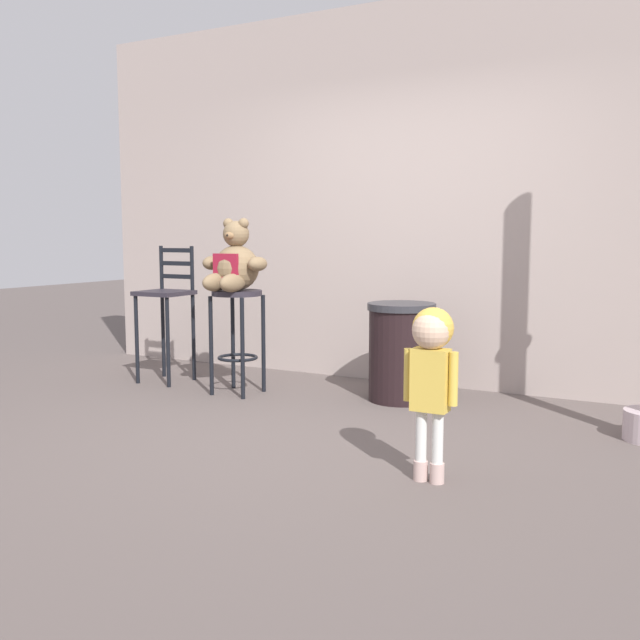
{
  "coord_description": "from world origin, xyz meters",
  "views": [
    {
      "loc": [
        2.11,
        -3.66,
        1.21
      ],
      "look_at": [
        -0.02,
        0.31,
        0.68
      ],
      "focal_mm": 40.21,
      "sensor_mm": 36.0,
      "label": 1
    }
  ],
  "objects": [
    {
      "name": "building_wall",
      "position": [
        0.0,
        1.95,
        1.53
      ],
      "size": [
        6.13,
        0.3,
        3.06
      ],
      "primitive_type": "cube",
      "color": "#A6958E",
      "rests_on": "ground_plane"
    },
    {
      "name": "bar_chair_empty",
      "position": [
        -1.79,
        0.93,
        0.66
      ],
      "size": [
        0.38,
        0.38,
        1.12
      ],
      "color": "#27232B",
      "rests_on": "ground_plane"
    },
    {
      "name": "bar_stool_with_teddy",
      "position": [
        -1.01,
        0.82,
        0.56
      ],
      "size": [
        0.38,
        0.38,
        0.8
      ],
      "color": "#27232B",
      "rests_on": "ground_plane"
    },
    {
      "name": "ground_plane",
      "position": [
        0.0,
        0.0,
        0.0
      ],
      "size": [
        24.0,
        24.0,
        0.0
      ],
      "primitive_type": "plane",
      "color": "#594E4B"
    },
    {
      "name": "child_walking",
      "position": [
        0.97,
        -0.38,
        0.63
      ],
      "size": [
        0.27,
        0.22,
        0.86
      ],
      "rotation": [
        0.0,
        0.0,
        -3.07
      ],
      "color": "#C2A29A",
      "rests_on": "ground_plane"
    },
    {
      "name": "teddy_bear",
      "position": [
        -1.01,
        0.79,
        0.99
      ],
      "size": [
        0.53,
        0.48,
        0.54
      ],
      "color": "#7D6547",
      "rests_on": "bar_stool_with_teddy"
    },
    {
      "name": "trash_bin",
      "position": [
        0.19,
        1.19,
        0.36
      ],
      "size": [
        0.5,
        0.5,
        0.72
      ],
      "color": "black",
      "rests_on": "ground_plane"
    }
  ]
}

